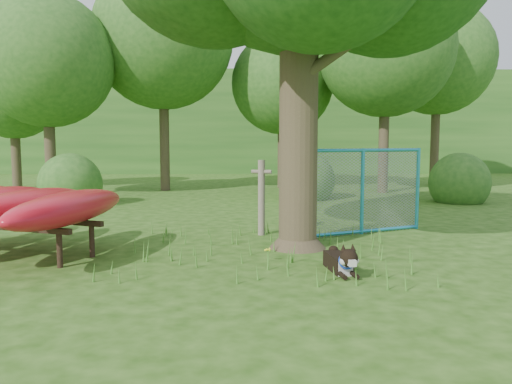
{
  "coord_description": "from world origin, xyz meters",
  "views": [
    {
      "loc": [
        0.02,
        -6.87,
        1.8
      ],
      "look_at": [
        0.2,
        1.2,
        1.0
      ],
      "focal_mm": 35.0,
      "sensor_mm": 36.0,
      "label": 1
    }
  ],
  "objects": [
    {
      "name": "ground",
      "position": [
        0.0,
        0.0,
        0.0
      ],
      "size": [
        80.0,
        80.0,
        0.0
      ],
      "primitive_type": "plane",
      "color": "#22490E",
      "rests_on": "ground"
    },
    {
      "name": "wooden_post",
      "position": [
        0.34,
        2.75,
        0.78
      ],
      "size": [
        0.4,
        0.19,
        1.47
      ],
      "rotation": [
        0.0,
        0.0,
        -0.29
      ],
      "color": "#716455",
      "rests_on": "ground"
    },
    {
      "name": "kayak_rack",
      "position": [
        -3.77,
        1.07,
        0.82
      ],
      "size": [
        3.75,
        4.05,
        1.07
      ],
      "rotation": [
        0.0,
        0.0,
        -0.37
      ],
      "color": "black",
      "rests_on": "ground"
    },
    {
      "name": "husky_dog",
      "position": [
        1.36,
        -0.14,
        0.17
      ],
      "size": [
        0.36,
        1.06,
        0.47
      ],
      "rotation": [
        0.0,
        0.0,
        0.13
      ],
      "color": "black",
      "rests_on": "ground"
    },
    {
      "name": "fence_section",
      "position": [
        2.33,
        2.84,
        0.85
      ],
      "size": [
        2.68,
        1.22,
        2.82
      ],
      "rotation": [
        0.0,
        0.0,
        0.41
      ],
      "color": "teal",
      "rests_on": "ground"
    },
    {
      "name": "wildflower_clump",
      "position": [
        0.36,
        0.54,
        0.17
      ],
      "size": [
        0.1,
        0.08,
        0.21
      ],
      "rotation": [
        0.0,
        0.0,
        0.29
      ],
      "color": "#4A852B",
      "rests_on": "ground"
    },
    {
      "name": "bg_tree_a",
      "position": [
        -6.5,
        10.0,
        4.48
      ],
      "size": [
        4.4,
        4.4,
        6.7
      ],
      "color": "#3C3120",
      "rests_on": "ground"
    },
    {
      "name": "bg_tree_b",
      "position": [
        -3.0,
        12.0,
        5.61
      ],
      "size": [
        5.2,
        5.2,
        8.22
      ],
      "color": "#3C3120",
      "rests_on": "ground"
    },
    {
      "name": "bg_tree_c",
      "position": [
        1.5,
        13.0,
        4.11
      ],
      "size": [
        4.0,
        4.0,
        6.12
      ],
      "color": "#3C3120",
      "rests_on": "ground"
    },
    {
      "name": "bg_tree_d",
      "position": [
        5.0,
        11.0,
        5.08
      ],
      "size": [
        4.8,
        4.8,
        7.5
      ],
      "color": "#3C3120",
      "rests_on": "ground"
    },
    {
      "name": "bg_tree_e",
      "position": [
        8.0,
        14.0,
        5.23
      ],
      "size": [
        4.6,
        4.6,
        7.55
      ],
      "color": "#3C3120",
      "rests_on": "ground"
    },
    {
      "name": "bg_tree_f",
      "position": [
        -9.0,
        13.0,
        3.73
      ],
      "size": [
        3.6,
        3.6,
        5.55
      ],
      "color": "#3C3120",
      "rests_on": "ground"
    },
    {
      "name": "shrub_left",
      "position": [
        -5.0,
        7.5,
        0.0
      ],
      "size": [
        1.8,
        1.8,
        1.8
      ],
      "primitive_type": "sphere",
      "color": "#2A5B1D",
      "rests_on": "ground"
    },
    {
      "name": "shrub_right",
      "position": [
        6.5,
        8.0,
        0.0
      ],
      "size": [
        1.8,
        1.8,
        1.8
      ],
      "primitive_type": "sphere",
      "color": "#2A5B1D",
      "rests_on": "ground"
    },
    {
      "name": "shrub_mid",
      "position": [
        2.0,
        9.0,
        0.0
      ],
      "size": [
        1.8,
        1.8,
        1.8
      ],
      "primitive_type": "sphere",
      "color": "#2A5B1D",
      "rests_on": "ground"
    },
    {
      "name": "wooded_hillside",
      "position": [
        0.0,
        28.0,
        3.0
      ],
      "size": [
        80.0,
        12.0,
        6.0
      ],
      "primitive_type": "cube",
      "color": "#2A5B1D",
      "rests_on": "ground"
    }
  ]
}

